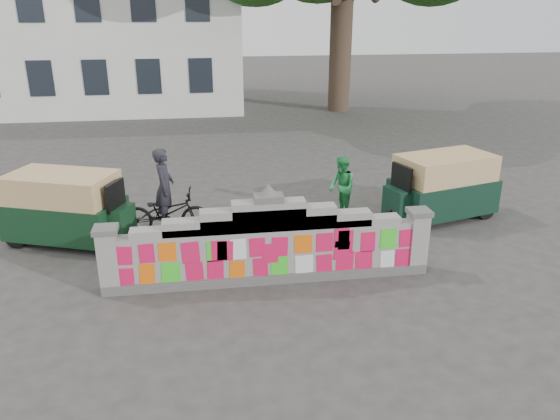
# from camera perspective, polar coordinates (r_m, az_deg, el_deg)

# --- Properties ---
(ground) EXTENTS (100.00, 100.00, 0.00)m
(ground) POSITION_cam_1_polar(r_m,az_deg,el_deg) (10.94, -1.14, -7.34)
(ground) COLOR #383533
(ground) RESTS_ON ground
(parapet_wall) EXTENTS (6.48, 0.44, 2.01)m
(parapet_wall) POSITION_cam_1_polar(r_m,az_deg,el_deg) (10.60, -1.17, -3.78)
(parapet_wall) COLOR #4C4C49
(parapet_wall) RESTS_ON ground
(building) EXTENTS (16.00, 10.00, 8.90)m
(building) POSITION_cam_1_polar(r_m,az_deg,el_deg) (32.11, -19.90, 17.52)
(building) COLOR silver
(building) RESTS_ON ground
(cyclist_bike) EXTENTS (2.13, 0.92, 1.09)m
(cyclist_bike) POSITION_cam_1_polar(r_m,az_deg,el_deg) (13.13, -11.78, -0.25)
(cyclist_bike) COLOR black
(cyclist_bike) RESTS_ON ground
(cyclist_rider) EXTENTS (0.50, 0.71, 1.85)m
(cyclist_rider) POSITION_cam_1_polar(r_m,az_deg,el_deg) (13.00, -11.90, 1.31)
(cyclist_rider) COLOR #232129
(cyclist_rider) RESTS_ON ground
(pedestrian) EXTENTS (0.73, 0.86, 1.56)m
(pedestrian) POSITION_cam_1_polar(r_m,az_deg,el_deg) (14.02, 6.47, 2.43)
(pedestrian) COLOR green
(pedestrian) RESTS_ON ground
(rickshaw_left) EXTENTS (3.01, 2.16, 1.62)m
(rickshaw_left) POSITION_cam_1_polar(r_m,az_deg,el_deg) (13.25, -21.35, 0.29)
(rickshaw_left) COLOR #11331B
(rickshaw_left) RESTS_ON ground
(rickshaw_right) EXTENTS (3.05, 2.00, 1.64)m
(rickshaw_right) POSITION_cam_1_polar(r_m,az_deg,el_deg) (14.37, 16.48, 2.45)
(rickshaw_right) COLOR black
(rickshaw_right) RESTS_ON ground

